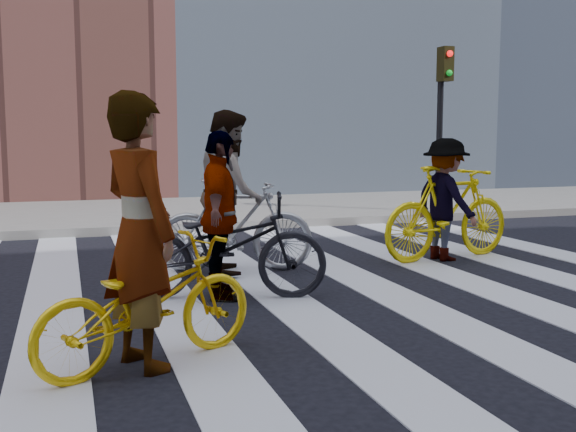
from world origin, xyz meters
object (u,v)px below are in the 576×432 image
bike_dark_rear (225,246)px  rider_rear (220,216)px  bike_yellow_left (148,303)px  rider_left (139,232)px  rider_right (445,199)px  bike_yellow_right (448,213)px  traffic_signal (442,102)px  rider_mid (231,192)px  bike_silver_mid (235,226)px

bike_dark_rear → rider_rear: (-0.05, 0.00, 0.31)m
bike_yellow_left → rider_left: rider_left is taller
rider_left → rider_right: rider_left is taller
bike_yellow_right → rider_right: 0.18m
bike_yellow_left → rider_rear: (0.92, 1.79, 0.39)m
traffic_signal → rider_left: (-6.51, -6.87, -1.31)m
rider_mid → rider_rear: size_ratio=1.15×
bike_silver_mid → bike_yellow_right: size_ratio=0.90×
bike_yellow_right → rider_rear: rider_rear is taller
bike_yellow_left → rider_left: size_ratio=0.90×
rider_mid → bike_dark_rear: bearing=176.6°
rider_left → rider_right: 5.20m
bike_dark_rear → traffic_signal: bearing=-30.7°
bike_yellow_left → rider_mid: rider_mid is taller
bike_dark_rear → rider_mid: bearing=0.4°
bike_silver_mid → bike_dark_rear: 1.35m
rider_right → rider_rear: rider_rear is taller
bike_yellow_left → rider_mid: (1.34, 3.07, 0.51)m
rider_rear → traffic_signal: bearing=-31.0°
bike_yellow_right → bike_dark_rear: (-3.29, -1.20, -0.09)m
bike_yellow_right → rider_left: (-4.30, -2.98, 0.34)m
bike_yellow_left → bike_yellow_right: (4.25, 2.98, 0.17)m
rider_left → bike_dark_rear: bearing=-53.6°
bike_silver_mid → rider_right: bearing=-79.0°
rider_right → rider_rear: bearing=99.5°
bike_silver_mid → bike_dark_rear: bike_silver_mid is taller
bike_yellow_right → rider_rear: size_ratio=1.23×
bike_silver_mid → rider_mid: rider_mid is taller
rider_left → rider_rear: size_ratio=1.15×
bike_yellow_left → rider_right: rider_right is taller
bike_yellow_left → bike_yellow_right: 5.20m
bike_yellow_right → rider_mid: (-2.92, 0.08, 0.34)m
traffic_signal → bike_silver_mid: size_ratio=1.78×
bike_yellow_left → bike_silver_mid: bike_silver_mid is taller
traffic_signal → rider_right: (-2.26, -3.89, -1.48)m
bike_dark_rear → rider_rear: 0.31m
rider_mid → rider_right: bearing=-79.0°
bike_yellow_left → rider_left: (-0.05, 0.00, 0.51)m
bike_silver_mid → rider_rear: bearing=172.6°
bike_silver_mid → rider_mid: bearing=102.7°
bike_silver_mid → rider_left: size_ratio=0.97×
bike_yellow_left → rider_right: bearing=-78.6°
bike_dark_rear → rider_right: size_ratio=1.27×
bike_dark_rear → rider_mid: 1.40m
bike_yellow_left → bike_dark_rear: bike_dark_rear is taller
traffic_signal → rider_mid: size_ratio=1.72×
traffic_signal → rider_left: bearing=-133.5°
traffic_signal → bike_yellow_left: size_ratio=1.92×
bike_yellow_right → rider_mid: size_ratio=1.07×
rider_mid → bike_silver_mid: bearing=-77.3°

